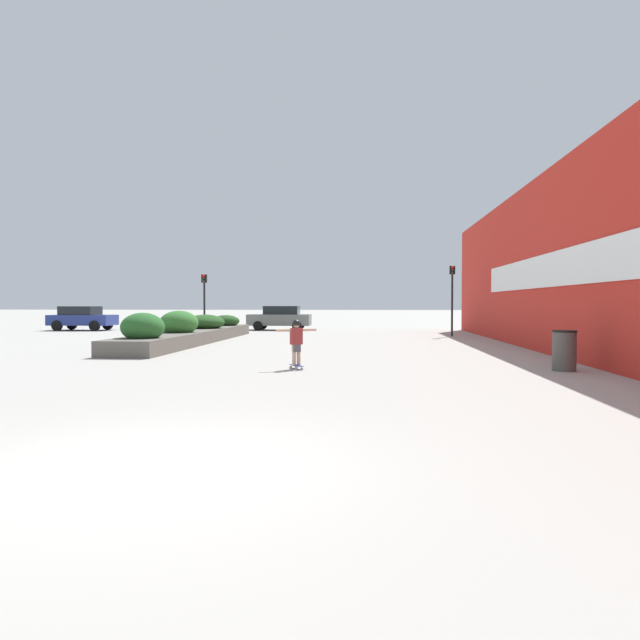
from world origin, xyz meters
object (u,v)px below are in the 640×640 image
car_leftmost (82,318)px  traffic_light_right (452,289)px  skateboard (296,366)px  car_center_left (280,318)px  traffic_light_left (204,294)px  trash_bin (564,350)px  skateboarder (296,338)px

car_leftmost → traffic_light_right: traffic_light_right is taller
skateboard → car_center_left: car_center_left is taller
skateboard → car_center_left: bearing=72.7°
traffic_light_left → trash_bin: bearing=-47.3°
traffic_light_right → trash_bin: bearing=-87.6°
trash_bin → traffic_light_left: 20.89m
skateboard → traffic_light_right: (6.41, 15.76, 2.48)m
skateboarder → car_leftmost: car_leftmost is taller
car_center_left → traffic_light_left: bearing=155.5°
skateboard → traffic_light_right: traffic_light_right is taller
traffic_light_left → skateboarder: bearing=-65.4°
skateboarder → traffic_light_right: bearing=40.6°
car_center_left → skateboard: bearing=-170.0°
car_center_left → trash_bin: bearing=-153.6°
skateboarder → trash_bin: skateboarder is taller
skateboard → trash_bin: bearing=-25.9°
skateboarder → skateboard: bearing=-115.5°
car_center_left → car_leftmost: bearing=96.7°
car_leftmost → traffic_light_right: 23.88m
car_leftmost → traffic_light_right: size_ratio=1.07×
skateboarder → car_leftmost: 26.80m
skateboarder → traffic_light_left: size_ratio=0.37×
traffic_light_left → car_center_left: bearing=65.5°
skateboarder → car_center_left: car_center_left is taller
skateboarder → car_leftmost: bearing=101.8°
skateboard → traffic_light_left: 17.13m
trash_bin → skateboarder: bearing=-178.6°
skateboarder → traffic_light_right: traffic_light_right is taller
trash_bin → traffic_light_right: (-0.65, 15.59, 2.02)m
traffic_light_right → car_leftmost: bearing=167.7°
car_leftmost → traffic_light_left: traffic_light_left is taller
skateboard → car_center_left: (-3.93, 22.33, 0.76)m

